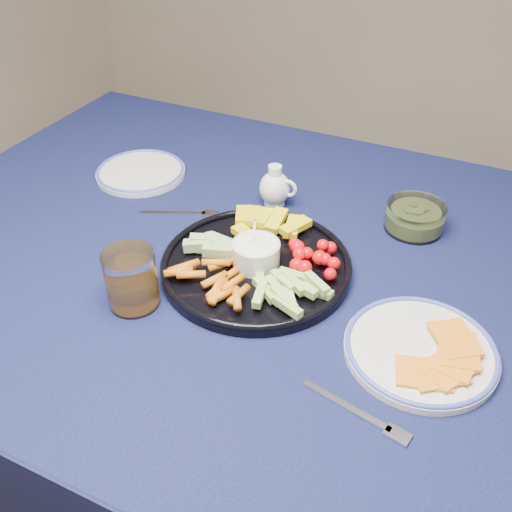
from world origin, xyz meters
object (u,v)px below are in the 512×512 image
at_px(crudite_platter, 255,262).
at_px(creamer_pitcher, 275,188).
at_px(dining_table, 303,301).
at_px(juice_tumbler, 132,282).
at_px(cheese_plate, 421,348).
at_px(pickle_bowl, 415,218).
at_px(side_plate_extra, 141,172).

xyz_separation_m(crudite_platter, creamer_pitcher, (-0.06, 0.22, 0.02)).
bearing_deg(dining_table, juice_tumbler, -135.83).
distance_m(dining_table, juice_tumbler, 0.34).
relative_size(dining_table, cheese_plate, 7.19).
bearing_deg(creamer_pitcher, juice_tumbler, -102.95).
bearing_deg(pickle_bowl, creamer_pitcher, -173.46).
xyz_separation_m(juice_tumbler, side_plate_extra, (-0.24, 0.37, -0.04)).
relative_size(crudite_platter, cheese_plate, 1.48).
relative_size(pickle_bowl, juice_tumbler, 1.14).
relative_size(crudite_platter, side_plate_extra, 1.70).
distance_m(dining_table, side_plate_extra, 0.49).
height_order(crudite_platter, creamer_pitcher, crudite_platter).
bearing_deg(dining_table, pickle_bowl, 52.99).
xyz_separation_m(pickle_bowl, cheese_plate, (0.09, -0.33, -0.01)).
relative_size(dining_table, creamer_pitcher, 18.60).
xyz_separation_m(dining_table, pickle_bowl, (0.15, 0.20, 0.11)).
xyz_separation_m(crudite_platter, cheese_plate, (0.31, -0.08, -0.01)).
height_order(creamer_pitcher, juice_tumbler, juice_tumbler).
bearing_deg(crudite_platter, dining_table, 34.41).
relative_size(dining_table, crudite_platter, 4.87).
xyz_separation_m(creamer_pitcher, juice_tumbler, (-0.09, -0.38, 0.01)).
relative_size(pickle_bowl, side_plate_extra, 0.57).
relative_size(pickle_bowl, cheese_plate, 0.50).
distance_m(crudite_platter, creamer_pitcher, 0.23).
distance_m(dining_table, pickle_bowl, 0.28).
relative_size(creamer_pitcher, cheese_plate, 0.39).
height_order(cheese_plate, juice_tumbler, juice_tumbler).
bearing_deg(cheese_plate, pickle_bowl, 104.63).
bearing_deg(cheese_plate, dining_table, 151.56).
xyz_separation_m(pickle_bowl, juice_tumbler, (-0.37, -0.42, 0.02)).
bearing_deg(pickle_bowl, dining_table, -127.01).
bearing_deg(crudite_platter, cheese_plate, -13.58).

